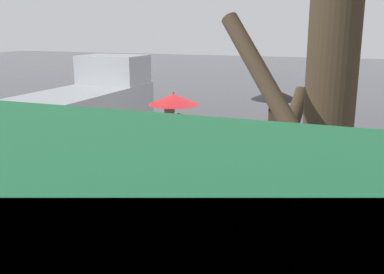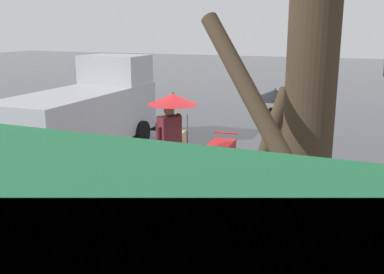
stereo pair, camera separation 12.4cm
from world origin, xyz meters
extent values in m
plane|color=#4C4C51|center=(0.00, 0.00, 0.00)|extent=(90.00, 90.00, 0.00)
cylinder|color=#999BA0|center=(1.55, -1.05, 0.00)|extent=(2.77, 2.77, 0.01)
cube|color=#B7BABF|center=(4.11, -0.80, 1.06)|extent=(2.02, 5.22, 1.40)
cube|color=#B7BABF|center=(4.14, -2.70, 2.18)|extent=(1.86, 1.42, 0.84)
cube|color=black|center=(4.15, -3.42, 1.38)|extent=(1.66, 0.08, 0.63)
cube|color=#232326|center=(4.15, -3.46, 0.32)|extent=(1.96, 0.18, 0.24)
cylinder|color=black|center=(5.11, -2.40, 0.36)|extent=(0.25, 0.72, 0.72)
cylinder|color=black|center=(3.15, -2.43, 0.36)|extent=(0.25, 0.72, 0.72)
cylinder|color=black|center=(5.07, 0.82, 0.36)|extent=(0.25, 0.72, 0.72)
cylinder|color=black|center=(3.12, 0.80, 0.36)|extent=(0.25, 0.72, 0.72)
cube|color=red|center=(-0.04, -0.31, 0.60)|extent=(0.56, 0.79, 0.56)
cube|color=red|center=(-0.04, -0.31, 0.14)|extent=(0.51, 0.71, 0.04)
cylinder|color=red|center=(-0.01, -0.73, 1.00)|extent=(0.58, 0.07, 0.04)
sphere|color=black|center=(-0.26, -0.02, 0.05)|extent=(0.10, 0.10, 0.10)
sphere|color=black|center=(0.16, 0.00, 0.05)|extent=(0.10, 0.10, 0.10)
sphere|color=black|center=(-0.23, -0.63, 0.05)|extent=(0.10, 0.10, 0.10)
sphere|color=black|center=(0.19, -0.61, 0.05)|extent=(0.10, 0.10, 0.10)
cube|color=#515156|center=(1.25, -0.67, 0.22)|extent=(0.58, 0.67, 0.03)
cylinder|color=#515156|center=(1.08, -1.00, 0.77)|extent=(0.04, 0.04, 1.10)
cylinder|color=#515156|center=(1.52, -0.93, 0.77)|extent=(0.04, 0.04, 1.10)
cylinder|color=black|center=(1.06, -1.01, 0.10)|extent=(0.08, 0.21, 0.20)
cylinder|color=black|center=(1.54, -0.92, 0.10)|extent=(0.08, 0.21, 0.20)
cube|color=#A37F51|center=(1.25, -0.67, 0.38)|extent=(0.54, 0.60, 0.31)
cube|color=tan|center=(1.25, -0.67, 0.73)|extent=(0.46, 0.58, 0.39)
cylinder|color=black|center=(-1.37, -0.57, 0.41)|extent=(0.18, 0.18, 0.82)
cylinder|color=black|center=(-1.17, -0.53, 0.41)|extent=(0.18, 0.18, 0.82)
cube|color=#473323|center=(-1.27, -0.55, 1.24)|extent=(0.48, 0.36, 0.84)
sphere|color=#8C6647|center=(-1.27, -0.55, 1.78)|extent=(0.22, 0.22, 0.22)
cylinder|color=#473323|center=(-1.53, -0.60, 1.19)|extent=(0.10, 0.10, 0.55)
cylinder|color=#473323|center=(-1.10, -0.50, 1.46)|extent=(0.15, 0.32, 0.50)
cylinder|color=#333338|center=(-1.17, -0.53, 1.62)|extent=(0.02, 0.02, 0.86)
cone|color=black|center=(-1.17, -0.53, 2.00)|extent=(1.04, 1.04, 0.22)
sphere|color=#333338|center=(-1.17, -0.53, 2.13)|extent=(0.04, 0.04, 0.04)
cylinder|color=black|center=(0.73, 1.03, 0.41)|extent=(0.18, 0.18, 0.82)
cylinder|color=black|center=(0.63, 0.86, 0.41)|extent=(0.18, 0.18, 0.82)
cube|color=#5B1E23|center=(0.68, 0.95, 1.24)|extent=(0.48, 0.52, 0.84)
sphere|color=#8C6647|center=(0.68, 0.95, 1.78)|extent=(0.22, 0.22, 0.22)
cylinder|color=#5B1E23|center=(0.82, 1.16, 1.19)|extent=(0.10, 0.10, 0.55)
cylinder|color=#5B1E23|center=(0.60, 0.79, 1.46)|extent=(0.31, 0.25, 0.50)
cylinder|color=#333338|center=(0.63, 0.86, 1.62)|extent=(0.02, 0.02, 0.86)
cone|color=red|center=(0.63, 0.86, 2.00)|extent=(1.04, 1.04, 0.22)
sphere|color=#333338|center=(0.63, 0.86, 2.13)|extent=(0.04, 0.04, 0.04)
cylinder|color=#423323|center=(-2.56, 6.81, 2.73)|extent=(0.23, 0.55, 0.74)
cylinder|color=#423323|center=(-2.61, 7.17, 3.08)|extent=(0.68, 0.47, 0.82)
cylinder|color=#423323|center=(-2.93, 7.15, 2.42)|extent=(0.62, 0.37, 0.61)
camera|label=1|loc=(-2.94, 9.08, 3.42)|focal=41.79mm
camera|label=2|loc=(-3.06, 9.04, 3.42)|focal=41.79mm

